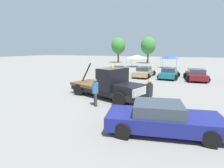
{
  "coord_description": "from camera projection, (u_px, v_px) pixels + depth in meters",
  "views": [
    {
      "loc": [
        5.48,
        -11.64,
        3.55
      ],
      "look_at": [
        0.5,
        0.0,
        1.05
      ],
      "focal_mm": 28.0,
      "sensor_mm": 36.0,
      "label": 1
    }
  ],
  "objects": [
    {
      "name": "ground_plane",
      "position": [
        106.0,
        97.0,
        13.3
      ],
      "size": [
        160.0,
        160.0,
        0.0
      ],
      "primitive_type": "plane",
      "color": "gray"
    },
    {
      "name": "tow_truck",
      "position": [
        110.0,
        85.0,
        12.87
      ],
      "size": [
        6.53,
        3.85,
        2.51
      ],
      "rotation": [
        0.0,
        0.0,
        -0.32
      ],
      "color": "black",
      "rests_on": "ground"
    },
    {
      "name": "foreground_car",
      "position": [
        162.0,
        118.0,
        7.5
      ],
      "size": [
        5.08,
        2.81,
        1.34
      ],
      "rotation": [
        0.0,
        0.0,
        0.21
      ],
      "color": "navy",
      "rests_on": "ground"
    },
    {
      "name": "person_near_truck",
      "position": [
        149.0,
        92.0,
        10.4
      ],
      "size": [
        0.41,
        0.41,
        1.85
      ],
      "rotation": [
        0.0,
        0.0,
        4.25
      ],
      "color": "#38383D",
      "rests_on": "ground"
    },
    {
      "name": "person_at_hood",
      "position": [
        95.0,
        91.0,
        10.98
      ],
      "size": [
        0.39,
        0.39,
        1.76
      ],
      "rotation": [
        0.0,
        0.0,
        0.77
      ],
      "color": "#38383D",
      "rests_on": "ground"
    },
    {
      "name": "parked_car_charcoal",
      "position": [
        118.0,
        71.0,
        24.04
      ],
      "size": [
        2.95,
        4.55,
        1.34
      ],
      "rotation": [
        0.0,
        0.0,
        1.74
      ],
      "color": "#2D2D33",
      "rests_on": "ground"
    },
    {
      "name": "parked_car_tan",
      "position": [
        144.0,
        72.0,
        23.05
      ],
      "size": [
        2.48,
        4.85,
        1.34
      ],
      "rotation": [
        0.0,
        0.0,
        1.54
      ],
      "color": "tan",
      "rests_on": "ground"
    },
    {
      "name": "parked_car_teal",
      "position": [
        169.0,
        73.0,
        21.76
      ],
      "size": [
        2.54,
        4.4,
        1.34
      ],
      "rotation": [
        0.0,
        0.0,
        1.52
      ],
      "color": "#196670",
      "rests_on": "ground"
    },
    {
      "name": "parked_car_maroon",
      "position": [
        196.0,
        75.0,
        20.5
      ],
      "size": [
        2.83,
        4.76,
        1.34
      ],
      "rotation": [
        0.0,
        0.0,
        1.68
      ],
      "color": "maroon",
      "rests_on": "ground"
    },
    {
      "name": "canopy_tent_white",
      "position": [
        137.0,
        57.0,
        36.07
      ],
      "size": [
        3.42,
        3.42,
        2.48
      ],
      "color": "#9E9EA3",
      "rests_on": "ground"
    },
    {
      "name": "canopy_tent_blue",
      "position": [
        169.0,
        57.0,
        34.07
      ],
      "size": [
        2.88,
        2.88,
        2.53
      ],
      "color": "#9E9EA3",
      "rests_on": "ground"
    },
    {
      "name": "tree_left",
      "position": [
        148.0,
        46.0,
        44.91
      ],
      "size": [
        3.8,
        3.8,
        6.79
      ],
      "color": "brown",
      "rests_on": "ground"
    },
    {
      "name": "tree_center",
      "position": [
        118.0,
        46.0,
        47.45
      ],
      "size": [
        3.8,
        3.8,
        6.78
      ],
      "color": "brown",
      "rests_on": "ground"
    }
  ]
}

